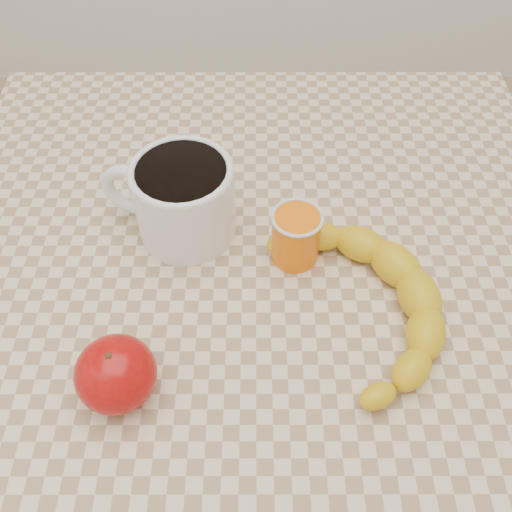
{
  "coord_description": "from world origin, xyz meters",
  "views": [
    {
      "loc": [
        -0.0,
        -0.41,
        1.29
      ],
      "look_at": [
        0.0,
        0.0,
        0.77
      ],
      "focal_mm": 40.0,
      "sensor_mm": 36.0,
      "label": 1
    }
  ],
  "objects_px": {
    "apple": "(116,374)",
    "banana": "(364,301)",
    "table": "(256,306)",
    "coffee_mug": "(182,197)",
    "orange_juice_glass": "(296,236)"
  },
  "relations": [
    {
      "from": "table",
      "to": "orange_juice_glass",
      "type": "bearing_deg",
      "value": 19.92
    },
    {
      "from": "table",
      "to": "coffee_mug",
      "type": "height_order",
      "value": "coffee_mug"
    },
    {
      "from": "orange_juice_glass",
      "to": "banana",
      "type": "distance_m",
      "value": 0.11
    },
    {
      "from": "apple",
      "to": "coffee_mug",
      "type": "bearing_deg",
      "value": 77.74
    },
    {
      "from": "apple",
      "to": "banana",
      "type": "relative_size",
      "value": 0.27
    },
    {
      "from": "coffee_mug",
      "to": "apple",
      "type": "distance_m",
      "value": 0.23
    },
    {
      "from": "banana",
      "to": "orange_juice_glass",
      "type": "bearing_deg",
      "value": 117.25
    },
    {
      "from": "table",
      "to": "banana",
      "type": "bearing_deg",
      "value": -28.78
    },
    {
      "from": "table",
      "to": "coffee_mug",
      "type": "bearing_deg",
      "value": 145.28
    },
    {
      "from": "table",
      "to": "coffee_mug",
      "type": "relative_size",
      "value": 4.45
    },
    {
      "from": "apple",
      "to": "banana",
      "type": "height_order",
      "value": "apple"
    },
    {
      "from": "apple",
      "to": "banana",
      "type": "distance_m",
      "value": 0.27
    },
    {
      "from": "orange_juice_glass",
      "to": "banana",
      "type": "xyz_separation_m",
      "value": [
        0.07,
        -0.08,
        -0.01
      ]
    },
    {
      "from": "table",
      "to": "apple",
      "type": "distance_m",
      "value": 0.24
    },
    {
      "from": "coffee_mug",
      "to": "apple",
      "type": "height_order",
      "value": "coffee_mug"
    }
  ]
}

